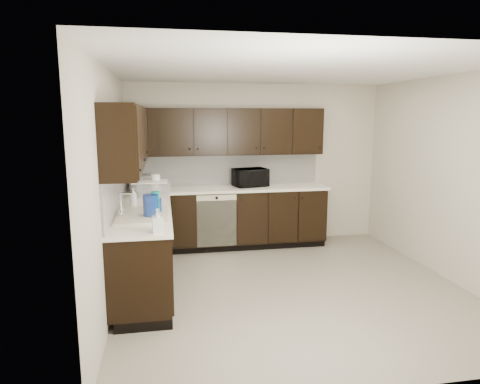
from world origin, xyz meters
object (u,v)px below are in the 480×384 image
object	(u,v)px
toaster_oven	(143,183)
storage_bin	(150,188)
blue_pitcher	(151,206)
sink	(143,221)
microwave	(250,177)

from	to	relation	value
toaster_oven	storage_bin	size ratio (longest dim) A/B	0.73
blue_pitcher	sink	bearing A→B (deg)	120.86
storage_bin	blue_pitcher	bearing A→B (deg)	-87.98
sink	storage_bin	size ratio (longest dim) A/B	1.79
microwave	toaster_oven	size ratio (longest dim) A/B	1.48
storage_bin	sink	bearing A→B (deg)	-92.04
storage_bin	toaster_oven	bearing A→B (deg)	105.54
microwave	storage_bin	size ratio (longest dim) A/B	1.08
microwave	blue_pitcher	size ratio (longest dim) A/B	2.02
sink	microwave	xyz separation A→B (m)	(1.54, 1.73, 0.20)
sink	toaster_oven	size ratio (longest dim) A/B	2.46
toaster_oven	storage_bin	world-z (taller)	toaster_oven
microwave	storage_bin	world-z (taller)	microwave
microwave	sink	bearing A→B (deg)	-145.49
sink	blue_pitcher	bearing A→B (deg)	-42.63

